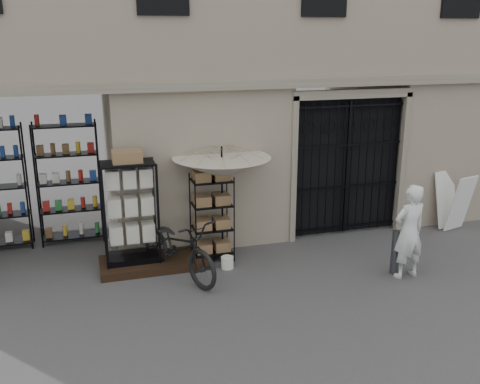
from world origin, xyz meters
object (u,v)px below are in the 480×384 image
object	(u,v)px
steel_bollard	(395,252)
bicycle	(179,276)
white_bucket	(227,262)
easel_sign	(453,201)
wire_rack	(212,219)
shopkeeper	(405,276)
display_cabinet	(131,217)
market_umbrella	(222,162)

from	to	relation	value
steel_bollard	bicycle	bearing A→B (deg)	165.25
white_bucket	easel_sign	xyz separation A→B (m)	(5.28, 0.60, 0.53)
steel_bollard	easel_sign	distance (m)	2.97
wire_rack	shopkeeper	distance (m)	3.65
shopkeeper	easel_sign	size ratio (longest dim) A/B	1.37
white_bucket	steel_bollard	world-z (taller)	steel_bollard
bicycle	steel_bollard	bearing A→B (deg)	-40.37
display_cabinet	bicycle	size ratio (longest dim) A/B	0.94
white_bucket	shopkeeper	xyz separation A→B (m)	(2.95, -1.24, -0.11)
white_bucket	steel_bollard	distance (m)	3.03
wire_rack	steel_bollard	xyz separation A→B (m)	(2.99, -1.56, -0.41)
easel_sign	steel_bollard	bearing A→B (deg)	-160.99
display_cabinet	bicycle	world-z (taller)	display_cabinet
market_umbrella	white_bucket	xyz separation A→B (m)	(-0.06, -0.56, -1.76)
shopkeeper	easel_sign	world-z (taller)	easel_sign
white_bucket	steel_bollard	size ratio (longest dim) A/B	0.28
wire_rack	market_umbrella	xyz separation A→B (m)	(0.22, 0.06, 1.06)
white_bucket	easel_sign	world-z (taller)	easel_sign
market_umbrella	white_bucket	bearing A→B (deg)	-95.99
white_bucket	market_umbrella	bearing A→B (deg)	84.01
white_bucket	shopkeeper	size ratio (longest dim) A/B	0.14
white_bucket	easel_sign	bearing A→B (deg)	6.46
bicycle	easel_sign	world-z (taller)	easel_sign
market_umbrella	wire_rack	bearing A→B (deg)	-164.44
wire_rack	bicycle	bearing A→B (deg)	-133.96
market_umbrella	shopkeeper	bearing A→B (deg)	-31.93
bicycle	display_cabinet	bearing A→B (deg)	116.05
white_bucket	shopkeeper	bearing A→B (deg)	-22.74
display_cabinet	bicycle	xyz separation A→B (m)	(0.74, -0.59, -0.98)
wire_rack	steel_bollard	world-z (taller)	wire_rack
easel_sign	white_bucket	bearing A→B (deg)	171.48
bicycle	shopkeeper	bearing A→B (deg)	-42.41
market_umbrella	bicycle	distance (m)	2.20
shopkeeper	steel_bollard	bearing A→B (deg)	-63.48
white_bucket	easel_sign	distance (m)	5.34
shopkeeper	display_cabinet	bearing A→B (deg)	-27.75
display_cabinet	shopkeeper	size ratio (longest dim) A/B	1.18
market_umbrella	bicycle	bearing A→B (deg)	-146.81
display_cabinet	market_umbrella	xyz separation A→B (m)	(1.71, 0.05, 0.89)
market_umbrella	bicycle	size ratio (longest dim) A/B	1.23
wire_rack	easel_sign	world-z (taller)	wire_rack
display_cabinet	easel_sign	xyz separation A→B (m)	(6.94, 0.08, -0.34)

